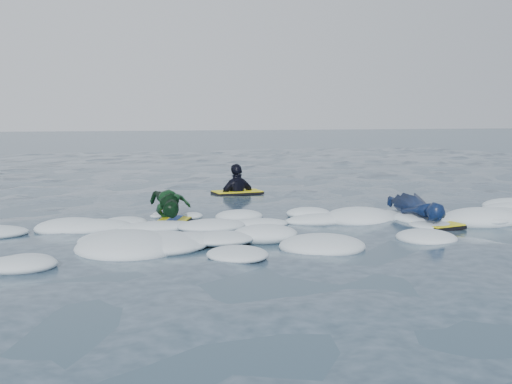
{
  "coord_description": "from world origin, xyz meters",
  "views": [
    {
      "loc": [
        -2.42,
        -7.35,
        1.6
      ],
      "look_at": [
        0.17,
        1.6,
        0.48
      ],
      "focal_mm": 45.0,
      "sensor_mm": 36.0,
      "label": 1
    }
  ],
  "objects": [
    {
      "name": "prone_child_unit",
      "position": [
        -0.99,
        2.19,
        0.24
      ],
      "size": [
        0.72,
        1.29,
        0.48
      ],
      "rotation": [
        0.0,
        0.0,
        1.18
      ],
      "color": "black",
      "rests_on": "ground"
    },
    {
      "name": "foam_band",
      "position": [
        0.0,
        1.03,
        0.0
      ],
      "size": [
        12.0,
        3.1,
        0.3
      ],
      "primitive_type": null,
      "color": "silver",
      "rests_on": "ground"
    },
    {
      "name": "waiting_rider_unit",
      "position": [
        0.8,
        5.15,
        -0.1
      ],
      "size": [
        1.03,
        0.63,
        1.48
      ],
      "rotation": [
        0.0,
        0.0,
        0.1
      ],
      "color": "black",
      "rests_on": "ground"
    },
    {
      "name": "prone_woman_unit",
      "position": [
        2.52,
        1.01,
        0.21
      ],
      "size": [
        0.79,
        1.63,
        0.41
      ],
      "rotation": [
        0.0,
        0.0,
        1.76
      ],
      "color": "black",
      "rests_on": "ground"
    },
    {
      "name": "ground",
      "position": [
        0.0,
        0.0,
        0.0
      ],
      "size": [
        120.0,
        120.0,
        0.0
      ],
      "primitive_type": "plane",
      "color": "#1B2F43",
      "rests_on": "ground"
    }
  ]
}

